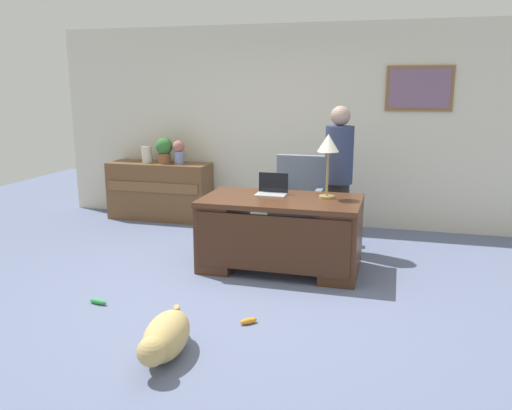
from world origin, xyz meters
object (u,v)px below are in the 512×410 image
(laptop, at_px, (272,189))
(desk, at_px, (280,231))
(dog_toy_ball, at_px, (180,317))
(vase_with_flowers, at_px, (179,151))
(potted_plant, at_px, (164,149))
(dog_lying, at_px, (165,337))
(dog_toy_bone, at_px, (98,301))
(dog_toy_plush, at_px, (248,321))
(person_standing, at_px, (338,178))
(credenza, at_px, (160,191))
(vase_empty, at_px, (147,154))
(desk_lamp, at_px, (328,147))
(armchair, at_px, (298,204))

(laptop, bearing_deg, desk, -53.13)
(laptop, xyz_separation_m, dog_toy_ball, (-0.38, -1.63, -0.78))
(vase_with_flowers, bearing_deg, potted_plant, 180.00)
(dog_lying, distance_m, dog_toy_bone, 1.21)
(dog_toy_ball, relative_size, dog_toy_plush, 0.50)
(desk, relative_size, dog_toy_bone, 8.86)
(dog_toy_ball, xyz_separation_m, dog_toy_bone, (-0.84, 0.13, -0.01))
(person_standing, relative_size, dog_toy_ball, 22.18)
(credenza, xyz_separation_m, vase_empty, (-0.18, 0.00, 0.52))
(desk_lamp, xyz_separation_m, dog_toy_ball, (-0.97, -1.61, -1.25))
(laptop, distance_m, dog_toy_ball, 1.85)
(dog_lying, bearing_deg, laptop, 83.69)
(person_standing, bearing_deg, credenza, 162.23)
(vase_empty, distance_m, dog_toy_ball, 3.70)
(laptop, distance_m, dog_toy_plush, 1.73)
(vase_empty, bearing_deg, person_standing, -16.74)
(credenza, distance_m, armchair, 2.24)
(armchair, bearing_deg, vase_empty, 165.13)
(laptop, distance_m, potted_plant, 2.43)
(laptop, bearing_deg, potted_plant, 142.80)
(credenza, relative_size, vase_with_flowers, 4.46)
(laptop, bearing_deg, dog_lying, -96.31)
(dog_lying, distance_m, dog_toy_plush, 0.80)
(desk, xyz_separation_m, laptop, (-0.14, 0.18, 0.41))
(dog_toy_ball, bearing_deg, vase_empty, 120.44)
(potted_plant, bearing_deg, person_standing, -18.40)
(desk, xyz_separation_m, desk_lamp, (0.45, 0.16, 0.88))
(vase_with_flowers, relative_size, dog_toy_ball, 4.36)
(armchair, relative_size, laptop, 3.31)
(laptop, bearing_deg, vase_empty, 146.36)
(laptop, bearing_deg, desk_lamp, -2.36)
(vase_empty, height_order, dog_toy_plush, vase_empty)
(desk, height_order, dog_toy_plush, desk)
(desk, xyz_separation_m, vase_with_flowers, (-1.84, 1.64, 0.59))
(credenza, height_order, person_standing, person_standing)
(credenza, distance_m, dog_toy_plush, 3.74)
(dog_toy_plush, bearing_deg, dog_toy_bone, 178.98)
(vase_with_flowers, height_order, potted_plant, potted_plant)
(armchair, height_order, dog_toy_ball, armchair)
(desk, xyz_separation_m, dog_toy_bone, (-1.36, -1.33, -0.38))
(desk, distance_m, dog_toy_ball, 1.59)
(laptop, bearing_deg, dog_toy_bone, -128.99)
(laptop, distance_m, vase_empty, 2.65)
(vase_empty, relative_size, dog_toy_ball, 3.05)
(laptop, bearing_deg, person_standing, 44.15)
(potted_plant, bearing_deg, vase_empty, 180.00)
(dog_lying, xyz_separation_m, laptop, (0.24, 2.20, 0.66))
(desk, bearing_deg, vase_empty, 144.85)
(vase_empty, bearing_deg, laptop, -33.64)
(dog_toy_plush, bearing_deg, armchair, 91.23)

